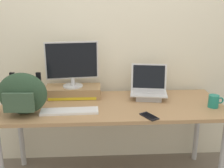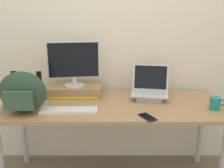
# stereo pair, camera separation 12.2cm
# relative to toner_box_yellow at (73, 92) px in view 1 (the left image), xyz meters

# --- Properties ---
(back_wall) EXTENTS (7.00, 0.10, 2.60)m
(back_wall) POSITION_rel_toner_box_yellow_xyz_m (0.34, 0.23, 0.51)
(back_wall) COLOR silver
(back_wall) RESTS_ON ground
(desk) EXTENTS (1.88, 0.70, 0.75)m
(desk) POSITION_rel_toner_box_yellow_xyz_m (0.34, -0.21, -0.12)
(desk) COLOR #A87F56
(desk) RESTS_ON ground
(toner_box_yellow) EXTENTS (0.50, 0.23, 0.09)m
(toner_box_yellow) POSITION_rel_toner_box_yellow_xyz_m (0.00, 0.00, 0.00)
(toner_box_yellow) COLOR #9E7A51
(toner_box_yellow) RESTS_ON desk
(desktop_monitor) EXTENTS (0.46, 0.18, 0.41)m
(desktop_monitor) POSITION_rel_toner_box_yellow_xyz_m (0.00, -0.00, 0.26)
(desktop_monitor) COLOR silver
(desktop_monitor) RESTS_ON toner_box_yellow
(open_laptop) EXTENTS (0.35, 0.29, 0.29)m
(open_laptop) POSITION_rel_toner_box_yellow_xyz_m (0.68, -0.07, 0.01)
(open_laptop) COLOR #ADADB2
(open_laptop) RESTS_ON desk
(external_keyboard) EXTENTS (0.46, 0.14, 0.02)m
(external_keyboard) POSITION_rel_toner_box_yellow_xyz_m (-0.00, -0.37, -0.04)
(external_keyboard) COLOR white
(external_keyboard) RESTS_ON desk
(messenger_backpack) EXTENTS (0.38, 0.25, 0.33)m
(messenger_backpack) POSITION_rel_toner_box_yellow_xyz_m (-0.35, -0.38, 0.12)
(messenger_backpack) COLOR #28422D
(messenger_backpack) RESTS_ON desk
(coffee_mug) EXTENTS (0.13, 0.08, 0.10)m
(coffee_mug) POSITION_rel_toner_box_yellow_xyz_m (1.18, -0.32, 0.00)
(coffee_mug) COLOR #1E7F70
(coffee_mug) RESTS_ON desk
(cell_phone) EXTENTS (0.14, 0.17, 0.01)m
(cell_phone) POSITION_rel_toner_box_yellow_xyz_m (0.61, -0.49, -0.04)
(cell_phone) COLOR black
(cell_phone) RESTS_ON desk
(plush_toy) EXTENTS (0.11, 0.11, 0.11)m
(plush_toy) POSITION_rel_toner_box_yellow_xyz_m (-0.40, -0.12, 0.01)
(plush_toy) COLOR #56B256
(plush_toy) RESTS_ON desk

